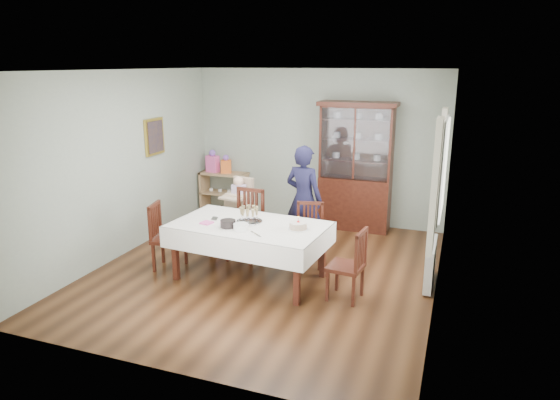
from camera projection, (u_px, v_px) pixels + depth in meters
The scene contains 25 objects.
floor at pixel (266, 270), 6.93m from camera, with size 5.00×5.00×0.00m, color #593319.
room_shell at pixel (279, 143), 6.96m from camera, with size 5.00×5.00×5.00m.
dining_table at pixel (250, 251), 6.59m from camera, with size 2.09×1.31×0.76m.
china_cabinet at pixel (356, 165), 8.43m from camera, with size 1.30×0.48×2.18m.
sideboard at pixel (224, 193), 9.47m from camera, with size 0.90×0.38×0.80m.
picture_frame at pixel (154, 137), 7.95m from camera, with size 0.04×0.48×0.58m, color gold.
window at pixel (444, 168), 6.06m from camera, with size 0.04×1.02×1.22m, color white.
curtain_left at pixel (435, 187), 5.54m from camera, with size 0.07×0.30×1.55m, color silver.
curtain_right at pixel (440, 166), 6.67m from camera, with size 0.07×0.30×1.55m, color silver.
radiator at pixel (430, 263), 6.41m from camera, with size 0.10×0.80×0.55m, color white.
chair_far_left at pixel (245, 239), 7.29m from camera, with size 0.48×0.48×1.02m.
chair_far_right at pixel (309, 247), 7.08m from camera, with size 0.47×0.47×0.88m.
chair_end_left at pixel (169, 249), 6.96m from camera, with size 0.49×0.49×0.93m.
chair_end_right at pixel (347, 278), 6.04m from camera, with size 0.45×0.45×0.90m.
woman at pixel (304, 199), 7.49m from camera, with size 0.59×0.39×1.63m, color black.
high_chair at pixel (239, 217), 7.91m from camera, with size 0.56×0.56×1.09m.
champagne_tray at pixel (249, 217), 6.55m from camera, with size 0.34×0.34×0.21m.
birthday_cake at pixel (298, 226), 6.27m from camera, with size 0.26×0.26×0.18m.
plate_stack_dark at pixel (228, 224), 6.36m from camera, with size 0.20×0.20×0.09m, color black.
plate_stack_white at pixel (241, 227), 6.25m from camera, with size 0.19×0.19×0.08m, color white.
napkin_stack at pixel (207, 223), 6.51m from camera, with size 0.14×0.14×0.02m, color #F65AAD.
cutlery at pixel (212, 218), 6.72m from camera, with size 0.11×0.15×0.01m, color silver, non-canonical shape.
cake_knife at pixel (256, 234), 6.10m from camera, with size 0.25×0.02×0.01m, color silver.
gift_bag_pink at pixel (213, 162), 9.37m from camera, with size 0.25×0.19×0.42m.
gift_bag_orange at pixel (226, 165), 9.28m from camera, with size 0.22×0.19×0.34m.
Camera 1 is at (2.39, -5.97, 2.79)m, focal length 32.00 mm.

